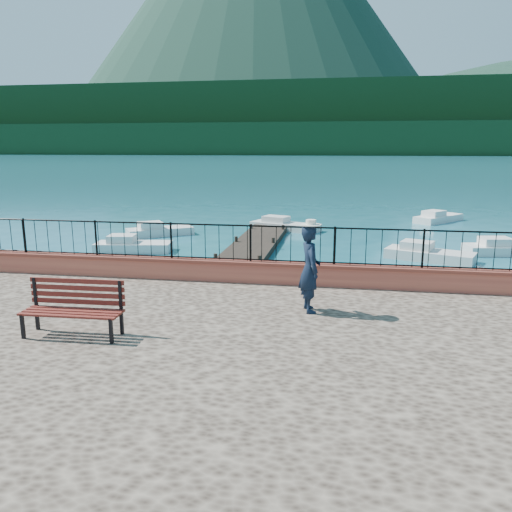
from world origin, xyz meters
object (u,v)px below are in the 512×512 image
(person, at_px, (310,269))
(boat_1, at_px, (430,251))
(boat_2, at_px, (507,246))
(boat_5, at_px, (439,216))
(boat_0, at_px, (133,243))
(boat_4, at_px, (285,223))
(boat_3, at_px, (160,228))
(park_bench, at_px, (74,320))

(person, distance_m, boat_1, 12.19)
(boat_2, bearing_deg, person, -131.06)
(boat_5, bearing_deg, boat_0, 168.86)
(boat_4, height_order, boat_5, same)
(boat_2, bearing_deg, boat_3, 163.82)
(boat_1, height_order, boat_5, same)
(person, xyz_separation_m, boat_1, (4.43, 11.22, -1.76))
(boat_0, xyz_separation_m, boat_3, (-0.31, 4.29, 0.00))
(boat_0, bearing_deg, boat_3, 85.34)
(boat_3, xyz_separation_m, boat_4, (6.56, 2.97, 0.00))
(boat_3, bearing_deg, boat_4, -10.17)
(person, relative_size, boat_3, 0.55)
(boat_0, bearing_deg, boat_1, -7.01)
(person, bearing_deg, boat_0, 21.29)
(park_bench, relative_size, person, 1.01)
(boat_2, xyz_separation_m, boat_5, (-1.20, 10.00, 0.00))
(person, bearing_deg, boat_4, -9.84)
(boat_0, xyz_separation_m, boat_1, (13.25, 0.41, 0.00))
(boat_0, xyz_separation_m, boat_5, (15.68, 12.22, 0.00))
(boat_0, bearing_deg, park_bench, -79.89)
(park_bench, distance_m, boat_2, 19.72)
(boat_0, relative_size, boat_3, 0.99)
(boat_3, height_order, boat_4, same)
(park_bench, bearing_deg, boat_3, 103.53)
(person, distance_m, boat_3, 17.74)
(boat_2, distance_m, boat_3, 17.32)
(boat_0, relative_size, boat_4, 0.85)
(park_bench, distance_m, boat_3, 18.03)
(boat_0, relative_size, boat_5, 0.89)
(boat_1, relative_size, boat_5, 0.93)
(boat_2, bearing_deg, boat_0, 178.16)
(person, relative_size, boat_0, 0.56)
(boat_1, height_order, boat_3, same)
(boat_0, distance_m, boat_2, 17.03)
(person, bearing_deg, boat_5, -34.52)
(boat_1, distance_m, boat_3, 14.11)
(boat_2, relative_size, boat_5, 0.94)
(boat_0, xyz_separation_m, boat_2, (16.89, 2.22, 0.00))
(boat_0, bearing_deg, boat_2, -1.28)
(person, height_order, boat_4, person)
(boat_1, bearing_deg, boat_4, 157.53)
(park_bench, xyz_separation_m, boat_2, (12.42, 15.28, -1.12))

